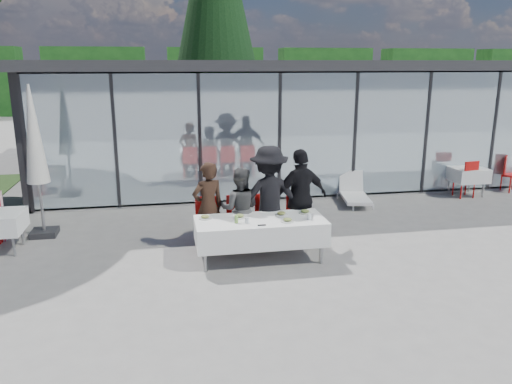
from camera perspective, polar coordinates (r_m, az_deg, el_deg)
ground at (r=8.68m, az=2.00°, el=-8.41°), size 90.00×90.00×0.00m
pavilion at (r=16.44m, az=2.73°, el=10.22°), size 14.80×8.80×3.44m
treeline at (r=35.82m, az=-11.22°, el=12.40°), size 62.50×2.00×4.40m
dining_table at (r=8.73m, az=0.50°, el=-4.47°), size 2.26×0.96×0.75m
diner_a at (r=9.12m, az=-5.49°, el=-1.74°), size 0.78×0.78×1.67m
diner_chair_a at (r=9.33m, az=-5.52°, el=-3.29°), size 0.44×0.44×0.97m
diner_b at (r=9.20m, az=-1.85°, el=-1.94°), size 0.91×0.91×1.54m
diner_chair_b at (r=9.39m, az=-1.96°, el=-3.10°), size 0.44×0.44×0.97m
diner_c at (r=9.24m, az=1.48°, el=-0.62°), size 1.29×1.29×1.93m
diner_chair_c at (r=9.48m, az=1.31°, el=-2.92°), size 0.44×0.44×0.97m
diner_d at (r=9.40m, az=5.13°, el=-0.67°), size 1.32×1.32×1.85m
diner_chair_d at (r=9.62m, az=4.88°, el=-2.70°), size 0.44×0.44×0.97m
plate_a at (r=8.74m, az=-5.82°, el=-2.88°), size 0.23×0.23×0.07m
plate_b at (r=8.74m, az=-1.89°, el=-2.80°), size 0.23×0.23×0.07m
plate_c at (r=8.90m, az=2.92°, el=-2.49°), size 0.23×0.23×0.07m
plate_d at (r=9.05m, az=5.63°, el=-2.26°), size 0.23×0.23×0.07m
plate_extra at (r=8.55m, az=3.62°, el=-3.23°), size 0.23×0.23×0.07m
juice_bottle at (r=8.46m, az=-2.27°, el=-3.12°), size 0.06×0.06×0.14m
drinking_glasses at (r=8.55m, az=2.59°, el=-3.05°), size 1.17×0.08×0.10m
folded_eyeglasses at (r=8.34m, az=0.66°, el=-3.80°), size 0.14×0.03×0.01m
spare_table_right at (r=14.16m, az=22.98°, el=1.86°), size 0.86×0.86×0.74m
spare_chair_a at (r=15.10m, az=26.97°, el=2.09°), size 0.62×0.62×0.97m
spare_chair_b at (r=13.88m, az=23.00°, el=1.55°), size 0.52×0.52×0.97m
market_umbrella at (r=10.55m, az=-23.99°, el=5.16°), size 0.50×0.50×3.00m
lounger at (r=12.64m, az=11.10°, el=-0.04°), size 0.82×1.42×0.72m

